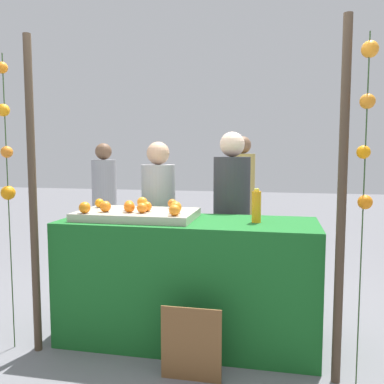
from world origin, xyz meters
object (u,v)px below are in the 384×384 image
(chalkboard_sign, at_px, (191,345))
(vendor_left, at_px, (159,231))
(juice_bottle, at_px, (256,206))
(orange_0, at_px, (142,202))
(vendor_right, at_px, (231,230))
(stall_counter, at_px, (188,280))
(orange_1, at_px, (129,205))

(chalkboard_sign, relative_size, vendor_left, 0.32)
(juice_bottle, distance_m, chalkboard_sign, 1.06)
(orange_0, bearing_deg, chalkboard_sign, -52.96)
(orange_0, xyz_separation_m, chalkboard_sign, (0.57, -0.76, -0.81))
(juice_bottle, xyz_separation_m, chalkboard_sign, (-0.37, -0.56, -0.83))
(orange_0, xyz_separation_m, vendor_right, (0.69, 0.44, -0.28))
(orange_0, height_order, vendor_right, vendor_right)
(stall_counter, bearing_deg, vendor_right, 67.55)
(chalkboard_sign, bearing_deg, juice_bottle, 56.52)
(vendor_right, bearing_deg, juice_bottle, -68.53)
(chalkboard_sign, distance_m, vendor_left, 1.40)
(stall_counter, distance_m, orange_1, 0.74)
(stall_counter, bearing_deg, chalkboard_sign, -75.75)
(vendor_right, bearing_deg, chalkboard_sign, -95.70)
(stall_counter, xyz_separation_m, juice_bottle, (0.51, -0.00, 0.59))
(vendor_left, bearing_deg, chalkboard_sign, -64.80)
(orange_0, height_order, juice_bottle, juice_bottle)
(juice_bottle, distance_m, vendor_right, 0.75)
(orange_1, bearing_deg, stall_counter, -0.27)
(orange_1, xyz_separation_m, vendor_left, (0.06, 0.62, -0.32))
(stall_counter, xyz_separation_m, orange_0, (-0.43, 0.19, 0.57))
(orange_1, bearing_deg, juice_bottle, -0.27)
(stall_counter, relative_size, juice_bottle, 7.77)
(stall_counter, height_order, orange_0, orange_0)
(stall_counter, bearing_deg, juice_bottle, -0.28)
(stall_counter, bearing_deg, orange_1, 179.73)
(juice_bottle, bearing_deg, chalkboard_sign, -123.48)
(stall_counter, distance_m, vendor_left, 0.79)
(stall_counter, distance_m, vendor_right, 0.75)
(orange_0, relative_size, chalkboard_sign, 0.17)
(chalkboard_sign, bearing_deg, stall_counter, 104.25)
(juice_bottle, height_order, chalkboard_sign, juice_bottle)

